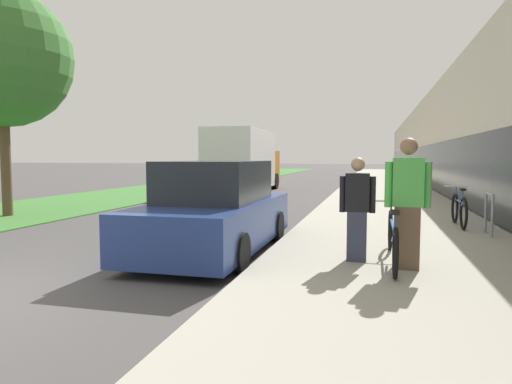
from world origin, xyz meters
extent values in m
cube|color=#A39E8E|center=(5.21, 21.00, 0.07)|extent=(4.40, 70.00, 0.15)
cube|color=beige|center=(12.46, 29.00, 2.59)|extent=(10.00, 70.00, 5.18)
cube|color=#1E2328|center=(7.50, 29.00, 1.25)|extent=(0.10, 63.00, 2.20)
cube|color=#3D7533|center=(-6.01, 25.00, 0.01)|extent=(5.21, 70.00, 0.03)
torus|color=black|center=(4.99, 3.88, 0.48)|extent=(0.06, 0.67, 0.67)
torus|color=black|center=(4.99, 1.99, 0.48)|extent=(0.06, 0.67, 0.67)
cylinder|color=#2D56A8|center=(4.99, 2.94, 0.69)|extent=(0.04, 1.61, 0.04)
cylinder|color=#2D56A8|center=(4.99, 2.56, 0.59)|extent=(0.04, 0.96, 0.31)
cylinder|color=#2D56A8|center=(4.99, 2.33, 0.83)|extent=(0.03, 0.03, 0.28)
cube|color=black|center=(4.99, 2.33, 0.97)|extent=(0.11, 0.22, 0.05)
cylinder|color=#2D56A8|center=(4.99, 3.73, 0.83)|extent=(0.03, 0.03, 0.29)
cylinder|color=silver|center=(4.99, 3.73, 0.98)|extent=(0.52, 0.03, 0.03)
cube|color=brown|center=(5.16, 2.60, 0.59)|extent=(0.34, 0.24, 0.87)
cube|color=#4CB74C|center=(5.16, 2.60, 1.36)|extent=(0.41, 0.24, 0.67)
cylinder|color=#4CB74C|center=(4.91, 2.60, 1.32)|extent=(0.10, 0.10, 0.63)
cylinder|color=#4CB74C|center=(5.42, 2.60, 1.32)|extent=(0.10, 0.10, 0.63)
sphere|color=#936B51|center=(5.16, 2.60, 1.85)|extent=(0.24, 0.24, 0.24)
cube|color=#33384C|center=(4.47, 2.90, 0.52)|extent=(0.29, 0.21, 0.74)
cube|color=black|center=(4.47, 2.90, 1.18)|extent=(0.35, 0.21, 0.57)
cylinder|color=black|center=(4.26, 2.90, 1.15)|extent=(0.09, 0.09, 0.54)
cylinder|color=black|center=(4.69, 2.90, 1.15)|extent=(0.09, 0.09, 0.54)
sphere|color=tan|center=(4.47, 2.90, 1.60)|extent=(0.20, 0.20, 0.20)
cylinder|color=gray|center=(6.94, 5.60, 0.56)|extent=(0.05, 0.05, 0.82)
cylinder|color=gray|center=(6.94, 6.15, 0.56)|extent=(0.05, 0.05, 0.82)
cylinder|color=gray|center=(6.94, 5.87, 0.97)|extent=(0.05, 0.55, 0.05)
torus|color=black|center=(6.57, 7.53, 0.50)|extent=(0.06, 0.70, 0.70)
torus|color=black|center=(6.57, 6.44, 0.50)|extent=(0.06, 0.70, 0.70)
cylinder|color=#2D56A8|center=(6.57, 6.98, 0.71)|extent=(0.04, 0.92, 0.04)
cylinder|color=#2D56A8|center=(6.57, 6.77, 0.61)|extent=(0.04, 0.56, 0.32)
cylinder|color=#2D56A8|center=(6.57, 6.64, 0.86)|extent=(0.03, 0.03, 0.29)
cube|color=black|center=(6.57, 6.64, 1.00)|extent=(0.11, 0.22, 0.05)
cylinder|color=#2D56A8|center=(6.57, 7.44, 0.87)|extent=(0.03, 0.03, 0.31)
cylinder|color=silver|center=(6.57, 7.44, 1.02)|extent=(0.52, 0.03, 0.03)
cube|color=navy|center=(1.97, 3.67, 0.53)|extent=(1.79, 4.46, 0.77)
cube|color=#1E2328|center=(1.97, 3.67, 1.27)|extent=(1.54, 2.23, 0.71)
cylinder|color=black|center=(1.15, 5.01, 0.30)|extent=(0.22, 0.60, 0.60)
cylinder|color=black|center=(2.80, 5.01, 0.30)|extent=(0.22, 0.60, 0.60)
cylinder|color=black|center=(1.15, 2.34, 0.30)|extent=(0.22, 0.60, 0.60)
cylinder|color=black|center=(2.80, 2.34, 0.30)|extent=(0.22, 0.60, 0.60)
cube|color=orange|center=(-1.46, 20.12, 1.13)|extent=(2.14, 1.63, 1.80)
cube|color=white|center=(-1.46, 16.85, 1.61)|extent=(2.33, 4.90, 2.77)
cylinder|color=black|center=(-2.52, 19.69, 0.42)|extent=(0.28, 0.84, 0.84)
cylinder|color=black|center=(-0.40, 19.69, 0.42)|extent=(0.28, 0.84, 0.84)
cylinder|color=black|center=(-2.52, 15.87, 0.42)|extent=(0.28, 0.84, 0.84)
cylinder|color=black|center=(-0.40, 15.87, 0.42)|extent=(0.28, 0.84, 0.84)
cylinder|color=brown|center=(-5.43, 6.78, 1.56)|extent=(0.28, 0.28, 3.12)
sphere|color=#38702D|center=(-5.43, 6.78, 4.46)|extent=(3.85, 3.85, 3.85)
camera|label=1|loc=(4.70, -3.99, 1.70)|focal=32.00mm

